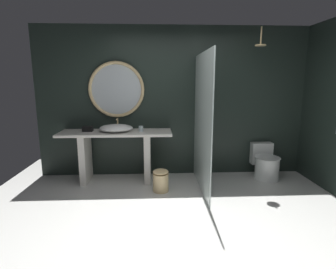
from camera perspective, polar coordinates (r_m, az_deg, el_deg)
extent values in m
plane|color=silver|center=(3.36, 3.89, -18.76)|extent=(5.76, 5.76, 0.00)
cube|color=#1E2823|center=(4.82, 1.47, 6.76)|extent=(4.80, 0.10, 2.60)
cube|color=silver|center=(4.56, -10.99, 0.36)|extent=(1.84, 0.58, 0.04)
cube|color=silver|center=(4.76, -17.03, -4.76)|extent=(0.10, 0.49, 0.81)
cube|color=silver|center=(4.61, -4.35, -4.78)|extent=(0.10, 0.49, 0.81)
ellipsoid|color=white|center=(4.53, -10.91, 1.35)|extent=(0.55, 0.45, 0.12)
cylinder|color=#D6B77F|center=(4.73, -10.59, 2.25)|extent=(0.02, 0.02, 0.20)
cylinder|color=#D6B77F|center=(4.65, -10.73, 3.22)|extent=(0.02, 0.13, 0.02)
cylinder|color=silver|center=(4.49, -5.75, 1.23)|extent=(0.08, 0.08, 0.09)
cube|color=black|center=(4.68, -16.61, 1.16)|extent=(0.16, 0.12, 0.09)
torus|color=#D6B77F|center=(4.74, -10.85, 9.30)|extent=(0.95, 0.06, 0.95)
cylinder|color=#B2BCC1|center=(4.75, -10.83, 9.31)|extent=(0.86, 0.01, 0.86)
cube|color=silver|center=(4.13, 7.25, 2.35)|extent=(0.02, 1.45, 2.09)
cylinder|color=#D6B77F|center=(4.67, 19.10, 19.15)|extent=(0.02, 0.02, 0.27)
cylinder|color=#D6B77F|center=(4.65, 18.98, 17.40)|extent=(0.17, 0.17, 0.02)
cylinder|color=white|center=(5.00, 20.17, -6.75)|extent=(0.40, 0.40, 0.38)
ellipsoid|color=white|center=(4.94, 20.33, -4.54)|extent=(0.42, 0.46, 0.02)
cube|color=white|center=(5.20, 19.12, -3.75)|extent=(0.37, 0.16, 0.39)
cylinder|color=#D6B77F|center=(4.23, -1.55, -10.08)|extent=(0.24, 0.24, 0.28)
ellipsoid|color=#D6B77F|center=(4.17, -1.56, -7.88)|extent=(0.24, 0.24, 0.07)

